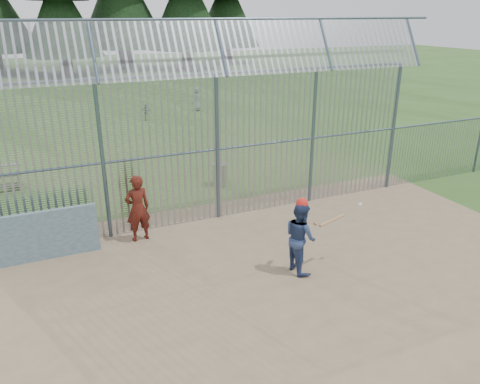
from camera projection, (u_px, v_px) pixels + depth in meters
name	position (u px, v px, depth m)	size (l,w,h in m)	color
ground	(277.00, 277.00, 10.29)	(120.00, 120.00, 0.00)	#2D511E
dirt_infield	(288.00, 288.00, 9.86)	(14.00, 10.00, 0.02)	#756047
dugout_wall	(42.00, 236.00, 10.79)	(2.50, 0.12, 1.20)	#38566B
batter	(300.00, 237.00, 10.25)	(0.79, 0.62, 1.62)	navy
onlooker	(138.00, 208.00, 11.63)	(0.63, 0.41, 1.72)	maroon
bg_kid_standing	(196.00, 99.00, 27.47)	(0.68, 0.44, 1.39)	slate
bg_kid_seated	(147.00, 112.00, 24.98)	(0.53, 0.22, 0.90)	slate
batting_gear	(309.00, 207.00, 10.04)	(1.59, 0.45, 0.63)	red
trash_can	(220.00, 174.00, 15.63)	(0.56, 0.56, 0.82)	#989BA0
backstop_fence	(278.00, 130.00, 13.05)	(20.09, 0.81, 5.30)	#47566B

